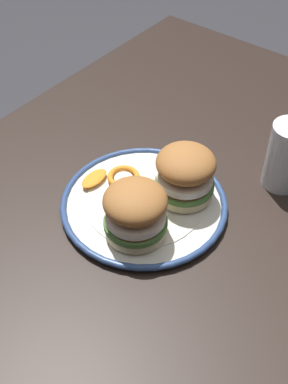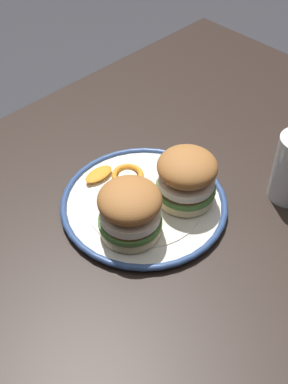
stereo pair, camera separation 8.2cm
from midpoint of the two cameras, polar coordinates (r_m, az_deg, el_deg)
name	(u,v)px [view 2 (the right image)]	position (r m, az deg, el deg)	size (l,w,h in m)	color
dining_table	(164,244)	(1.01, 4.56, -5.94)	(1.27, 0.91, 0.72)	black
dinner_plate	(144,204)	(0.94, 2.51, -1.44)	(0.31, 0.31, 0.02)	silver
sandwich_half_left	(187,177)	(0.91, 7.37, 1.60)	(0.11, 0.11, 0.10)	beige
sandwich_half_right	(131,211)	(0.84, 1.37, -2.26)	(0.14, 0.14, 0.10)	beige
orange_peel_curled	(129,174)	(0.97, 0.77, 1.89)	(0.07, 0.07, 0.01)	orange
orange_peel_strip_long	(99,174)	(0.97, -2.70, 1.90)	(0.06, 0.03, 0.01)	orange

